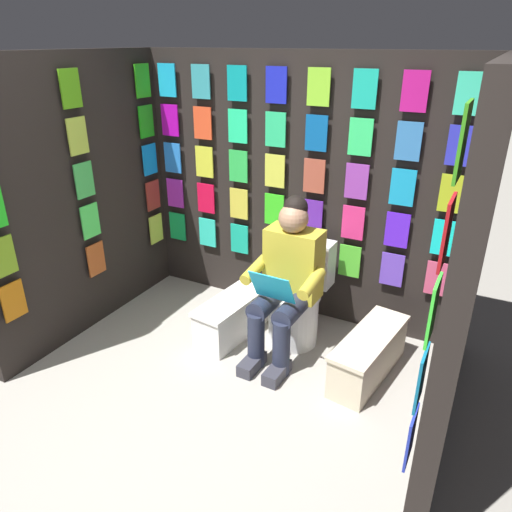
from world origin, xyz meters
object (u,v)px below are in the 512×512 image
person_reading (286,280)px  comic_longbox_near (233,316)px  toilet (298,300)px  comic_longbox_far (369,355)px

person_reading → comic_longbox_near: person_reading is taller
toilet → comic_longbox_far: 0.69m
comic_longbox_far → comic_longbox_near: bearing=7.8°
toilet → person_reading: 0.35m
toilet → person_reading: person_reading is taller
person_reading → comic_longbox_near: (0.46, -0.01, -0.44)m
toilet → person_reading: (0.01, 0.23, 0.27)m
person_reading → comic_longbox_far: size_ratio=1.42×
person_reading → toilet: bearing=-89.8°
toilet → comic_longbox_near: 0.53m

